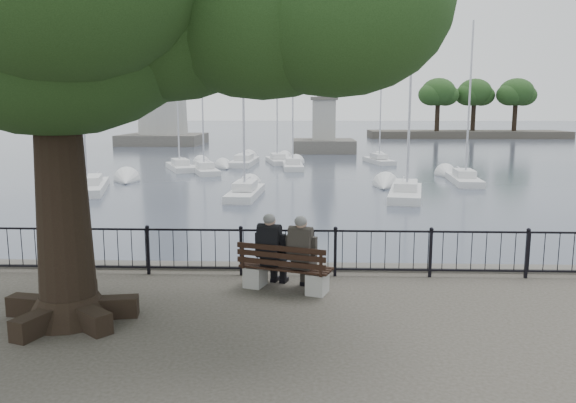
{
  "coord_description": "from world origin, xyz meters",
  "views": [
    {
      "loc": [
        0.42,
        -9.05,
        3.52
      ],
      "look_at": [
        0.0,
        2.5,
        1.6
      ],
      "focal_mm": 35.0,
      "sensor_mm": 36.0,
      "label": 1
    }
  ],
  "objects_px": {
    "person_left": "(272,253)",
    "person_right": "(303,256)",
    "lighthouse": "(160,42)",
    "lion_monument": "(324,129)",
    "bench": "(285,274)"
  },
  "relations": [
    {
      "from": "bench",
      "to": "lighthouse",
      "type": "xyz_separation_m",
      "value": [
        -17.98,
        60.49,
        11.33
      ]
    },
    {
      "from": "person_left",
      "to": "lighthouse",
      "type": "height_order",
      "value": "lighthouse"
    },
    {
      "from": "person_left",
      "to": "person_right",
      "type": "relative_size",
      "value": 1.0
    },
    {
      "from": "lion_monument",
      "to": "person_left",
      "type": "bearing_deg",
      "value": -92.71
    },
    {
      "from": "lighthouse",
      "to": "lion_monument",
      "type": "xyz_separation_m",
      "value": [
        20.0,
        -12.08,
        -10.28
      ]
    },
    {
      "from": "person_left",
      "to": "lion_monument",
      "type": "xyz_separation_m",
      "value": [
        2.28,
        48.22,
        0.68
      ]
    },
    {
      "from": "person_right",
      "to": "person_left",
      "type": "bearing_deg",
      "value": 161.1
    },
    {
      "from": "person_left",
      "to": "lion_monument",
      "type": "bearing_deg",
      "value": 87.29
    },
    {
      "from": "bench",
      "to": "person_right",
      "type": "distance_m",
      "value": 0.51
    },
    {
      "from": "bench",
      "to": "person_right",
      "type": "relative_size",
      "value": 1.25
    },
    {
      "from": "person_left",
      "to": "person_right",
      "type": "bearing_deg",
      "value": -18.9
    },
    {
      "from": "person_right",
      "to": "lighthouse",
      "type": "distance_m",
      "value": 64.16
    },
    {
      "from": "bench",
      "to": "lighthouse",
      "type": "relative_size",
      "value": 0.06
    },
    {
      "from": "bench",
      "to": "person_left",
      "type": "relative_size",
      "value": 1.25
    },
    {
      "from": "person_left",
      "to": "person_right",
      "type": "distance_m",
      "value": 0.65
    }
  ]
}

